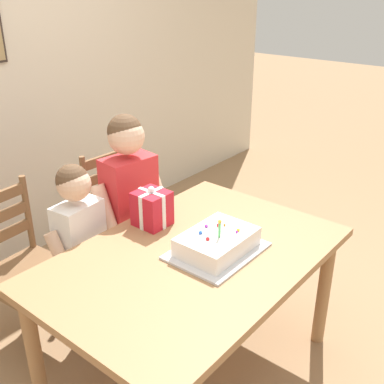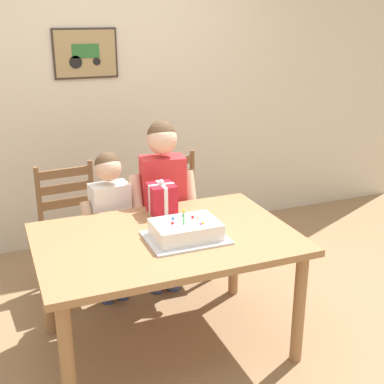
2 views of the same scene
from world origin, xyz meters
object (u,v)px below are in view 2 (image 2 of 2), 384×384
(dining_table, at_px, (166,250))
(gift_box_red_large, at_px, (162,198))
(child_older, at_px, (163,192))
(chair_left, at_px, (74,230))
(child_younger, at_px, (111,214))
(chair_right, at_px, (176,215))
(birthday_cake, at_px, (186,231))

(dining_table, distance_m, gift_box_red_large, 0.41)
(dining_table, relative_size, child_older, 1.16)
(chair_left, relative_size, child_younger, 0.85)
(chair_right, xyz_separation_m, child_younger, (-0.55, -0.26, 0.19))
(chair_left, bearing_deg, birthday_cake, -63.66)
(chair_right, bearing_deg, gift_box_red_large, -118.27)
(dining_table, bearing_deg, birthday_cake, -40.52)
(chair_left, height_order, child_older, child_older)
(chair_left, relative_size, chair_right, 1.00)
(gift_box_red_large, bearing_deg, dining_table, -105.44)
(birthday_cake, relative_size, chair_right, 0.48)
(dining_table, bearing_deg, gift_box_red_large, 74.56)
(child_older, bearing_deg, birthday_cake, -98.87)
(birthday_cake, xyz_separation_m, child_younger, (-0.26, 0.70, -0.12))
(dining_table, xyz_separation_m, child_younger, (-0.17, 0.62, 0.02))
(birthday_cake, bearing_deg, child_younger, 110.37)
(birthday_cake, relative_size, child_older, 0.35)
(gift_box_red_large, relative_size, chair_right, 0.24)
(birthday_cake, relative_size, child_younger, 0.41)
(gift_box_red_large, distance_m, chair_right, 0.70)
(chair_right, height_order, child_older, child_older)
(chair_left, distance_m, chair_right, 0.77)
(chair_right, bearing_deg, chair_left, -179.99)
(child_older, height_order, child_younger, child_older)
(birthday_cake, distance_m, child_younger, 0.76)
(chair_left, bearing_deg, dining_table, -66.41)
(gift_box_red_large, distance_m, child_older, 0.30)
(chair_right, height_order, child_younger, child_younger)
(dining_table, height_order, birthday_cake, birthday_cake)
(birthday_cake, distance_m, child_older, 0.71)
(dining_table, relative_size, birthday_cake, 3.30)
(chair_right, relative_size, child_older, 0.73)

